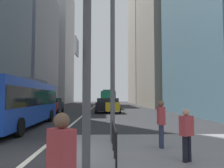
{
  "coord_description": "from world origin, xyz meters",
  "views": [
    {
      "loc": [
        2.5,
        -7.33,
        2.06
      ],
      "look_at": [
        3.78,
        32.85,
        4.49
      ],
      "focal_mm": 35.19,
      "sensor_mm": 36.0,
      "label": 1
    }
  ],
  "objects": [
    {
      "name": "car_oncoming_far",
      "position": [
        -4.18,
        18.25,
        0.99
      ],
      "size": [
        2.1,
        4.53,
        1.94
      ],
      "color": "maroon",
      "rests_on": "ground"
    },
    {
      "name": "car_receding_near",
      "position": [
        2.28,
        21.89,
        0.99
      ],
      "size": [
        2.18,
        4.12,
        1.94
      ],
      "color": "black",
      "rests_on": "ground"
    },
    {
      "name": "city_bus_red_receding",
      "position": [
        2.95,
        34.91,
        1.84
      ],
      "size": [
        2.83,
        11.58,
        3.4
      ],
      "color": "#198456",
      "rests_on": "ground"
    },
    {
      "name": "ground_plane",
      "position": [
        0.0,
        20.0,
        0.0
      ],
      "size": [
        160.0,
        160.0,
        0.0
      ],
      "primitive_type": "plane",
      "color": "#28282B"
    },
    {
      "name": "pedestrian_far",
      "position": [
        4.93,
        -0.8,
        1.01
      ],
      "size": [
        0.45,
        0.39,
        1.57
      ],
      "color": "black",
      "rests_on": "median_island"
    },
    {
      "name": "car_oncoming_mid",
      "position": [
        -4.23,
        21.6,
        0.99
      ],
      "size": [
        2.18,
        4.08,
        1.94
      ],
      "color": "#232838",
      "rests_on": "ground"
    },
    {
      "name": "city_bus_blue_oncoming",
      "position": [
        -3.23,
        7.9,
        1.84
      ],
      "size": [
        2.87,
        11.16,
        3.4
      ],
      "color": "#14389E",
      "rests_on": "ground"
    },
    {
      "name": "car_receding_far",
      "position": [
        3.54,
        21.53,
        0.99
      ],
      "size": [
        2.2,
        4.09,
        1.94
      ],
      "color": "gold",
      "rests_on": "ground"
    },
    {
      "name": "lane_centre_line",
      "position": [
        0.0,
        30.0,
        0.01
      ],
      "size": [
        0.2,
        80.0,
        0.01
      ],
      "primitive_type": "cube",
      "color": "beige",
      "rests_on": "ground"
    },
    {
      "name": "office_tower_left_far",
      "position": [
        -16.0,
        69.62,
        20.05
      ],
      "size": [
        12.46,
        19.4,
        40.1
      ],
      "primitive_type": "cube",
      "color": "#9E9EA3",
      "rests_on": "ground"
    },
    {
      "name": "pedestrian_waiting",
      "position": [
        1.88,
        -4.16,
        1.09
      ],
      "size": [
        0.44,
        0.43,
        1.69
      ],
      "color": "#423D38",
      "rests_on": "median_island"
    },
    {
      "name": "median_island",
      "position": [
        5.5,
        -1.0,
        0.07
      ],
      "size": [
        9.0,
        10.0,
        0.15
      ],
      "primitive_type": "cube",
      "color": "gray",
      "rests_on": "ground"
    },
    {
      "name": "office_tower_left_mid",
      "position": [
        -16.0,
        44.29,
        14.2
      ],
      "size": [
        10.6,
        20.89,
        28.41
      ],
      "primitive_type": "cube",
      "color": "slate",
      "rests_on": "ground"
    },
    {
      "name": "traffic_signal_gantry",
      "position": [
        -0.16,
        -1.59,
        4.13
      ],
      "size": [
        6.48,
        0.65,
        6.0
      ],
      "color": "#515156",
      "rests_on": "median_island"
    },
    {
      "name": "pedestrian_walking",
      "position": [
        4.63,
        0.99,
        1.15
      ],
      "size": [
        0.24,
        0.38,
        1.79
      ],
      "color": "#2D334C",
      "rests_on": "median_island"
    },
    {
      "name": "street_lamp_post",
      "position": [
        2.83,
        2.27,
        5.28
      ],
      "size": [
        5.5,
        0.32,
        8.0
      ],
      "color": "#56565B",
      "rests_on": "median_island"
    },
    {
      "name": "city_bus_red_distant",
      "position": [
        3.42,
        51.77,
        1.84
      ],
      "size": [
        2.73,
        10.91,
        3.4
      ],
      "color": "red",
      "rests_on": "ground"
    },
    {
      "name": "pedestrian_railing",
      "position": [
        2.8,
        0.13,
        0.84
      ],
      "size": [
        0.06,
        3.17,
        0.98
      ],
      "color": "black",
      "rests_on": "median_island"
    },
    {
      "name": "office_tower_right_far",
      "position": [
        17.0,
        67.98,
        22.89
      ],
      "size": [
        10.9,
        22.14,
        45.78
      ],
      "primitive_type": "cube",
      "color": "gray",
      "rests_on": "ground"
    }
  ]
}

